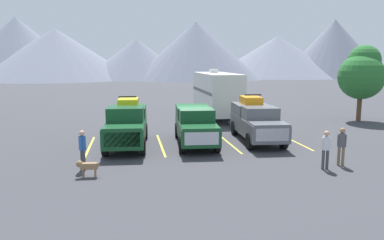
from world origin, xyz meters
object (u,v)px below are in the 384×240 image
Objects in this scene: pickup_truck_b at (195,124)px; pickup_truck_c at (256,120)px; dog at (86,166)px; person_a at (82,147)px; pickup_truck_a at (127,123)px; camper_trailer_a at (217,93)px; person_b at (342,144)px; person_c at (326,147)px.

pickup_truck_b is 3.70m from pickup_truck_c.
pickup_truck_c is 10.67m from dog.
pickup_truck_a is at bearing 67.11° from person_a.
pickup_truck_a is 0.65× the size of camper_trailer_a.
pickup_truck_b is 3.44× the size of person_b.
pickup_truck_b is at bearing 128.31° from person_c.
pickup_truck_b is 9.79m from camper_trailer_a.
camper_trailer_a is at bearing 98.72° from person_b.
person_c is at bearing -35.69° from pickup_truck_a.
pickup_truck_a is 5.74m from dog.
pickup_truck_c is 6.08m from person_b.
pickup_truck_a is 6.21× the size of dog.
person_c is (-0.99, -0.41, -0.02)m from person_b.
pickup_truck_c reaches higher than person_b.
pickup_truck_c reaches higher than pickup_truck_b.
pickup_truck_b is at bearing -110.53° from camper_trailer_a.
person_a is at bearing 170.79° from person_c.
person_a is at bearing -143.17° from pickup_truck_b.
person_a is 1.20m from dog.
pickup_truck_a reaches higher than pickup_truck_b.
pickup_truck_b reaches higher than person_c.
person_a is 1.02× the size of person_c.
pickup_truck_c is at bearing 99.04° from person_c.
pickup_truck_c reaches higher than dog.
pickup_truck_c is at bearing -88.24° from camper_trailer_a.
person_c is (10.32, -1.67, -0.02)m from person_a.
pickup_truck_c is 6.12× the size of dog.
pickup_truck_a reaches higher than pickup_truck_c.
dog is (0.25, -1.04, -0.53)m from person_a.
pickup_truck_b is 3.50× the size of person_c.
person_c is at bearing -9.21° from person_a.
dog is at bearing -135.70° from pickup_truck_b.
pickup_truck_c is 10.37m from person_a.
pickup_truck_b is 0.65× the size of camper_trailer_a.
person_b is at bearing 22.56° from person_c.
pickup_truck_b is at bearing 36.83° from person_a.
pickup_truck_b reaches higher than person_a.
pickup_truck_a is 4.79m from person_a.
person_c is (0.98, -6.16, -0.23)m from pickup_truck_c.
dog is (-8.82, -14.40, -1.62)m from camper_trailer_a.
pickup_truck_a is 10.42m from person_c.
person_b is (1.97, -5.75, -0.21)m from pickup_truck_c.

